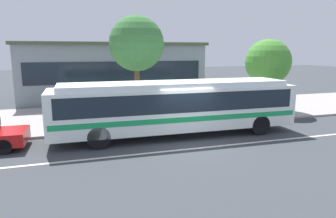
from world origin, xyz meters
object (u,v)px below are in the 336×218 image
object	(u,v)px
street_tree_near_stop	(136,44)
transit_bus	(176,104)
pedestrian_walking_along_curb	(142,105)
street_tree_mid_block	(268,62)
pedestrian_waiting_near_sign	(213,100)

from	to	relation	value
street_tree_near_stop	transit_bus	bearing A→B (deg)	-76.27
pedestrian_walking_along_curb	street_tree_mid_block	world-z (taller)	street_tree_mid_block
transit_bus	pedestrian_waiting_near_sign	world-z (taller)	transit_bus
transit_bus	pedestrian_walking_along_curb	distance (m)	3.10
street_tree_mid_block	pedestrian_walking_along_curb	bearing A→B (deg)	-173.54
transit_bus	pedestrian_waiting_near_sign	distance (m)	4.67
transit_bus	pedestrian_waiting_near_sign	size ratio (longest dim) A/B	6.97
street_tree_mid_block	transit_bus	bearing A→B (deg)	-153.73
transit_bus	pedestrian_walking_along_curb	size ratio (longest dim) A/B	7.23
pedestrian_waiting_near_sign	pedestrian_walking_along_curb	bearing A→B (deg)	-176.92
transit_bus	pedestrian_waiting_near_sign	bearing A→B (deg)	41.95
transit_bus	pedestrian_walking_along_curb	world-z (taller)	transit_bus
street_tree_near_stop	street_tree_mid_block	size ratio (longest dim) A/B	1.27
pedestrian_waiting_near_sign	transit_bus	bearing A→B (deg)	-138.05
transit_bus	pedestrian_waiting_near_sign	xyz separation A→B (m)	(3.46, 3.11, -0.43)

